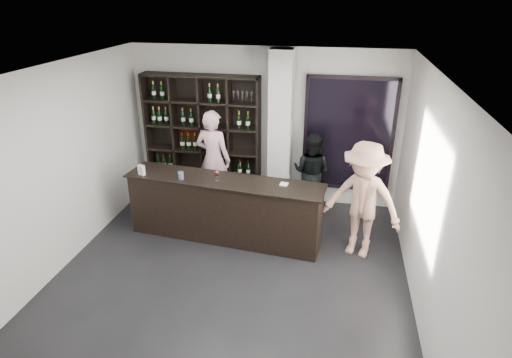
% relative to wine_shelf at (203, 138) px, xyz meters
% --- Properties ---
extents(floor, '(5.00, 5.50, 0.01)m').
position_rel_wine_shelf_xyz_m(floor, '(1.15, -2.57, -1.20)').
color(floor, black).
rests_on(floor, ground).
extents(wine_shelf, '(2.20, 0.35, 2.40)m').
position_rel_wine_shelf_xyz_m(wine_shelf, '(0.00, 0.00, 0.00)').
color(wine_shelf, black).
rests_on(wine_shelf, floor).
extents(structural_column, '(0.40, 0.40, 2.90)m').
position_rel_wine_shelf_xyz_m(structural_column, '(1.50, -0.10, 0.25)').
color(structural_column, silver).
rests_on(structural_column, floor).
extents(glass_panel, '(1.60, 0.08, 2.10)m').
position_rel_wine_shelf_xyz_m(glass_panel, '(2.70, 0.12, 0.20)').
color(glass_panel, black).
rests_on(glass_panel, floor).
extents(tasting_counter, '(3.20, 0.66, 1.05)m').
position_rel_wine_shelf_xyz_m(tasting_counter, '(0.80, -1.47, -0.67)').
color(tasting_counter, black).
rests_on(tasting_counter, floor).
extents(taster_pink, '(0.75, 0.57, 1.86)m').
position_rel_wine_shelf_xyz_m(taster_pink, '(0.30, -0.35, -0.27)').
color(taster_pink, '#EBB8C8').
rests_on(taster_pink, floor).
extents(taster_black, '(0.86, 0.76, 1.49)m').
position_rel_wine_shelf_xyz_m(taster_black, '(2.10, -0.17, -0.45)').
color(taster_black, black).
rests_on(taster_black, floor).
extents(customer, '(1.35, 1.05, 1.83)m').
position_rel_wine_shelf_xyz_m(customer, '(2.95, -1.52, -0.28)').
color(customer, tan).
rests_on(customer, floor).
extents(wine_glass, '(0.10, 0.10, 0.21)m').
position_rel_wine_shelf_xyz_m(wine_glass, '(0.71, -1.53, -0.04)').
color(wine_glass, white).
rests_on(wine_glass, tasting_counter).
extents(spit_cup, '(0.11, 0.11, 0.12)m').
position_rel_wine_shelf_xyz_m(spit_cup, '(0.14, -1.57, -0.09)').
color(spit_cup, '#A4B2C7').
rests_on(spit_cup, tasting_counter).
extents(napkin_stack, '(0.13, 0.13, 0.02)m').
position_rel_wine_shelf_xyz_m(napkin_stack, '(1.76, -1.47, -0.14)').
color(napkin_stack, white).
rests_on(napkin_stack, tasting_counter).
extents(card_stand, '(0.12, 0.09, 0.17)m').
position_rel_wine_shelf_xyz_m(card_stand, '(-0.54, -1.53, -0.06)').
color(card_stand, white).
rests_on(card_stand, tasting_counter).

